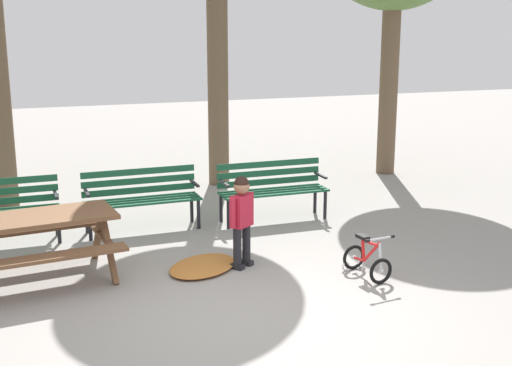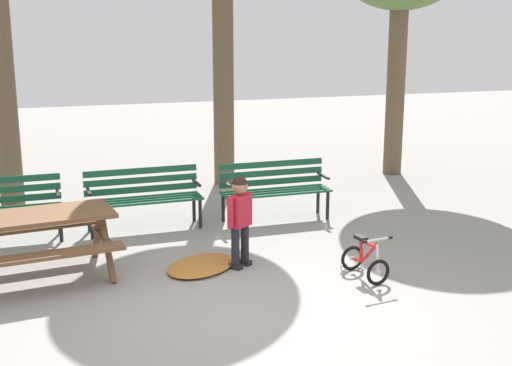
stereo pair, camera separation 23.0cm
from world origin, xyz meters
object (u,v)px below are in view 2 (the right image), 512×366
object	(u,v)px
child_standing	(240,214)
kids_bicycle	(365,261)
picnic_table	(32,230)
park_bench_right	(274,186)
park_bench_left	(143,193)

from	to	relation	value
child_standing	kids_bicycle	distance (m)	1.54
kids_bicycle	child_standing	bearing A→B (deg)	148.48
picnic_table	park_bench_right	size ratio (longest dim) A/B	1.22
picnic_table	park_bench_right	distance (m)	3.69
park_bench_right	kids_bicycle	xyz separation A→B (m)	(0.20, -2.55, -0.31)
park_bench_right	child_standing	world-z (taller)	child_standing
picnic_table	kids_bicycle	xyz separation A→B (m)	(3.59, -1.09, -0.39)
child_standing	park_bench_left	bearing A→B (deg)	114.04
picnic_table	child_standing	xyz separation A→B (m)	(2.34, -0.33, 0.06)
park_bench_left	kids_bicycle	bearing A→B (deg)	-51.79
picnic_table	kids_bicycle	bearing A→B (deg)	-16.94
picnic_table	kids_bicycle	world-z (taller)	picnic_table
kids_bicycle	park_bench_left	bearing A→B (deg)	128.21
child_standing	kids_bicycle	size ratio (longest dim) A/B	1.87
child_standing	kids_bicycle	xyz separation A→B (m)	(1.25, -0.77, -0.46)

